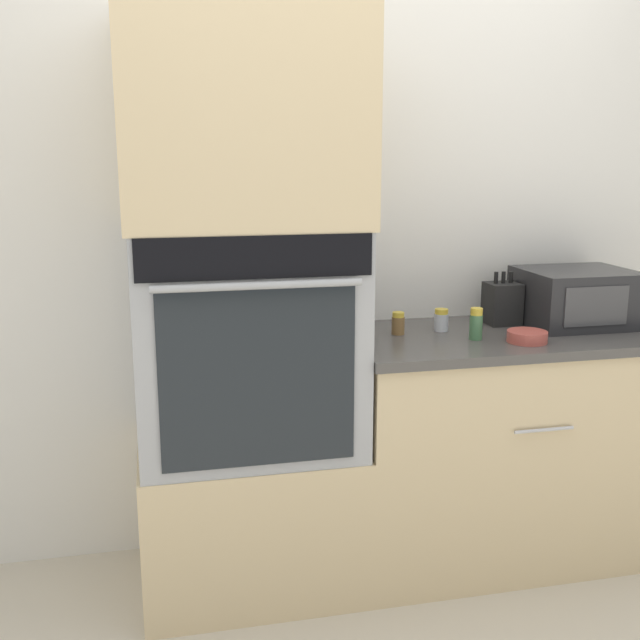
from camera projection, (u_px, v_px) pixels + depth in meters
ground_plane at (374, 610)px, 2.59m from camera, size 12.00×12.00×0.00m
wall_back at (332, 231)px, 2.92m from camera, size 8.00×0.05×2.50m
oven_cabinet_base at (250, 511)px, 2.73m from camera, size 0.77×0.60×0.54m
wall_oven at (246, 338)px, 2.59m from camera, size 0.75×0.64×0.77m
oven_cabinet_upper at (241, 116)px, 2.43m from camera, size 0.77×0.60×0.72m
counter_unit at (501, 443)px, 2.90m from camera, size 1.21×0.63×0.89m
microwave at (576, 297)px, 2.91m from camera, size 0.41×0.36×0.22m
knife_block at (502, 303)px, 2.93m from camera, size 0.13×0.12×0.21m
bowl at (527, 337)px, 2.65m from camera, size 0.14×0.14×0.04m
condiment_jar_near at (476, 324)px, 2.68m from camera, size 0.05×0.05×0.12m
condiment_jar_mid at (398, 323)px, 2.76m from camera, size 0.05×0.05×0.08m
condiment_jar_far at (441, 320)px, 2.82m from camera, size 0.05×0.05×0.08m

